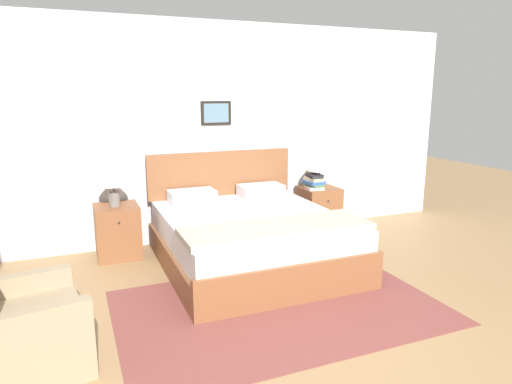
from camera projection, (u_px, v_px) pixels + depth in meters
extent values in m
cube|color=silver|center=(194.00, 134.00, 5.43)|extent=(7.10, 0.06, 2.60)
cube|color=black|center=(216.00, 113.00, 5.43)|extent=(0.37, 0.02, 0.28)
cube|color=slate|center=(216.00, 113.00, 5.42)|extent=(0.31, 0.00, 0.22)
cube|color=brown|center=(279.00, 307.00, 3.86)|extent=(2.68, 1.75, 0.01)
cube|color=brown|center=(251.00, 252.00, 4.78)|extent=(1.78, 2.04, 0.28)
cube|color=brown|center=(295.00, 269.00, 3.85)|extent=(1.78, 0.06, 0.08)
cube|color=silver|center=(251.00, 227.00, 4.72)|extent=(1.71, 1.96, 0.27)
cube|color=brown|center=(221.00, 174.00, 5.53)|extent=(1.78, 0.06, 0.54)
cube|color=#B2A893|center=(277.00, 229.00, 4.11)|extent=(1.74, 0.57, 0.06)
cube|color=silver|center=(192.00, 196.00, 5.20)|extent=(0.52, 0.32, 0.14)
cube|color=silver|center=(261.00, 190.00, 5.52)|extent=(0.52, 0.32, 0.14)
cube|color=#998466|center=(27.00, 340.00, 2.97)|extent=(0.82, 0.84, 0.41)
cube|color=#998466|center=(17.00, 285.00, 3.16)|extent=(0.71, 0.23, 0.14)
cube|color=#998466|center=(29.00, 321.00, 2.65)|extent=(0.71, 0.23, 0.14)
cube|color=brown|center=(118.00, 231.00, 5.00)|extent=(0.46, 0.46, 0.58)
sphere|color=#332D28|center=(119.00, 223.00, 4.75)|extent=(0.02, 0.02, 0.02)
cube|color=brown|center=(318.00, 209.00, 5.94)|extent=(0.46, 0.46, 0.58)
sphere|color=#332D28|center=(329.00, 201.00, 5.68)|extent=(0.02, 0.02, 0.02)
cylinder|color=slate|center=(114.00, 198.00, 4.90)|extent=(0.12, 0.12, 0.17)
cylinder|color=slate|center=(114.00, 188.00, 4.87)|extent=(0.02, 0.02, 0.06)
cone|color=beige|center=(113.00, 176.00, 4.84)|extent=(0.32, 0.32, 0.21)
cylinder|color=slate|center=(319.00, 181.00, 5.83)|extent=(0.12, 0.12, 0.17)
cylinder|color=slate|center=(320.00, 173.00, 5.81)|extent=(0.02, 0.02, 0.06)
cone|color=beige|center=(320.00, 162.00, 5.78)|extent=(0.32, 0.32, 0.21)
cube|color=silver|center=(314.00, 187.00, 5.79)|extent=(0.23, 0.28, 0.03)
cube|color=#4C7551|center=(314.00, 185.00, 5.78)|extent=(0.15, 0.26, 0.03)
cube|color=#335693|center=(314.00, 182.00, 5.78)|extent=(0.23, 0.26, 0.04)
cube|color=beige|center=(314.00, 179.00, 5.77)|extent=(0.19, 0.26, 0.04)
cube|color=#232328|center=(314.00, 176.00, 5.76)|extent=(0.17, 0.23, 0.04)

